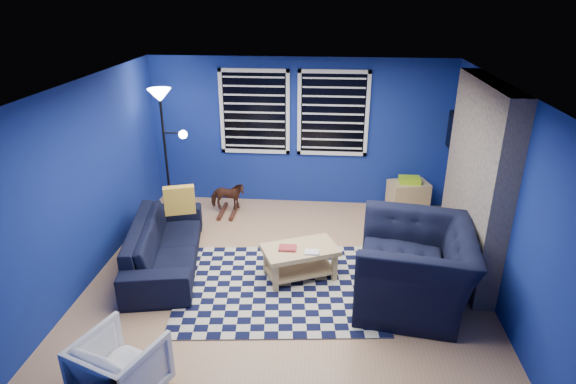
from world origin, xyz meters
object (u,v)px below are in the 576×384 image
object	(u,v)px
tv	(456,136)
rocking_horse	(228,196)
armchair_big	(414,266)
coffee_table	(300,256)
cabinet	(408,196)
floor_lamp	(163,113)
armchair_bent	(121,367)
sofa	(165,244)

from	to	relation	value
tv	rocking_horse	distance (m)	3.76
armchair_big	coffee_table	size ratio (longest dim) A/B	1.38
cabinet	coffee_table	bearing A→B (deg)	-141.15
rocking_horse	floor_lamp	distance (m)	1.68
coffee_table	cabinet	world-z (taller)	cabinet
armchair_big	rocking_horse	bearing A→B (deg)	-121.58
cabinet	floor_lamp	world-z (taller)	floor_lamp
tv	rocking_horse	bearing A→B (deg)	-178.03
floor_lamp	armchair_big	bearing A→B (deg)	-30.39
tv	armchair_bent	size ratio (longest dim) A/B	1.44
armchair_bent	floor_lamp	bearing A→B (deg)	-57.78
tv	floor_lamp	size ratio (longest dim) A/B	0.48
rocking_horse	coffee_table	bearing A→B (deg)	-149.69
tv	floor_lamp	world-z (taller)	floor_lamp
sofa	armchair_big	bearing A→B (deg)	-110.69
armchair_big	floor_lamp	world-z (taller)	floor_lamp
sofa	armchair_big	world-z (taller)	armchair_big
sofa	rocking_horse	xyz separation A→B (m)	(0.51, 1.67, -0.00)
sofa	floor_lamp	bearing A→B (deg)	3.86
sofa	cabinet	world-z (taller)	sofa
cabinet	armchair_bent	bearing A→B (deg)	-140.24
sofa	floor_lamp	world-z (taller)	floor_lamp
sofa	rocking_horse	distance (m)	1.75
coffee_table	cabinet	bearing A→B (deg)	52.65
armchair_big	rocking_horse	xyz separation A→B (m)	(-2.69, 2.23, -0.17)
tv	cabinet	size ratio (longest dim) A/B	1.40
coffee_table	armchair_bent	bearing A→B (deg)	-125.48
sofa	coffee_table	distance (m)	1.85
tv	cabinet	world-z (taller)	tv
armchair_big	armchair_bent	world-z (taller)	armchair_big
sofa	tv	bearing A→B (deg)	-77.16
armchair_big	cabinet	world-z (taller)	armchair_big
sofa	rocking_horse	bearing A→B (deg)	-27.83
sofa	floor_lamp	distance (m)	2.13
armchair_bent	rocking_horse	size ratio (longest dim) A/B	1.22
floor_lamp	armchair_bent	bearing A→B (deg)	-79.02
rocking_horse	armchair_big	bearing A→B (deg)	-134.83
sofa	armchair_bent	distance (m)	2.31
armchair_big	rocking_horse	distance (m)	3.50
armchair_bent	cabinet	bearing A→B (deg)	-105.22
tv	armchair_big	size ratio (longest dim) A/B	0.68
armchair_big	cabinet	bearing A→B (deg)	-178.72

